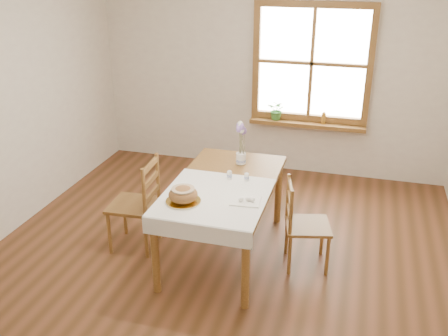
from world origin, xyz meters
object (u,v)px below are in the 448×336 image
Objects in this scene: chair_right at (308,224)px; flower_vase at (241,159)px; bread_plate at (183,201)px; chair_left at (133,203)px; dining_table at (224,191)px.

flower_vase is at bearing 45.54° from chair_right.
chair_right reaches higher than bread_plate.
bread_plate is (0.66, -0.37, 0.30)m from chair_left.
flower_vase reaches higher than bread_plate.
bread_plate is at bearing 57.76° from chair_left.
chair_right is at bearing 26.44° from bread_plate.
chair_left is 1.10× the size of chair_right.
chair_left is 0.81m from bread_plate.
dining_table is 1.71× the size of chair_left.
dining_table is at bearing 78.04° from chair_right.
flower_vase is (0.26, 0.95, 0.04)m from bread_plate.
chair_left is at bearing 151.11° from bread_plate.
bread_plate reaches higher than dining_table.
chair_right reaches higher than dining_table.
flower_vase is (0.92, 0.59, 0.34)m from chair_left.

